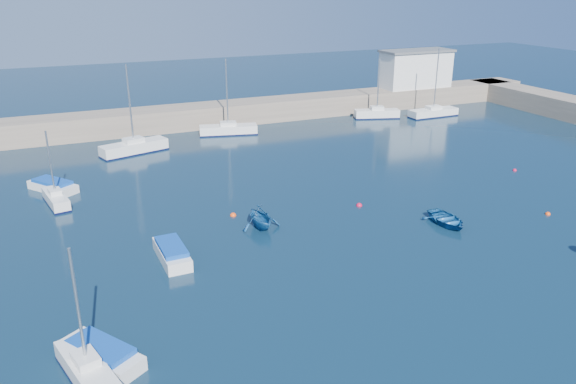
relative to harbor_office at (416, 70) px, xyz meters
name	(u,v)px	position (x,y,z in m)	size (l,w,h in m)	color
ground	(451,304)	(-30.00, -46.00, -5.10)	(220.00, 220.00, 0.00)	#0C2437
back_wall	(215,114)	(-30.00, 0.00, -3.80)	(96.00, 4.50, 2.60)	#7B6D5D
right_arm	(563,107)	(14.00, -14.00, -3.80)	(4.50, 32.00, 2.60)	#7B6D5D
harbor_office	(416,70)	(0.00, 0.00, 0.00)	(10.00, 4.00, 5.00)	silver
sailboat_1	(87,370)	(-49.28, -44.63, -4.56)	(2.60, 5.13, 6.65)	silver
sailboat_3	(56,199)	(-49.65, -21.15, -4.57)	(2.02, 4.68, 6.14)	silver
sailboat_5	(134,147)	(-41.46, -8.84, -4.43)	(7.26, 3.87, 9.24)	silver
sailboat_6	(228,129)	(-29.98, -5.30, -4.50)	(6.96, 3.38, 8.80)	silver
sailboat_7	(377,113)	(-9.37, -5.06, -4.47)	(6.06, 3.31, 7.85)	silver
sailboat_8	(433,112)	(-1.96, -7.31, -4.53)	(6.92, 2.04, 8.96)	silver
motorboat_0	(101,354)	(-48.56, -43.52, -4.63)	(3.77, 4.61, 1.00)	silver
motorboat_1	(172,253)	(-43.18, -34.44, -4.59)	(1.67, 4.51, 1.10)	silver
motorboat_2	(53,186)	(-49.76, -17.55, -4.64)	(4.11, 4.79, 0.97)	silver
dinghy_center	(447,220)	(-23.21, -36.96, -4.71)	(2.67, 3.74, 0.78)	navy
dinghy_left	(260,217)	(-36.13, -32.03, -4.23)	(2.85, 3.30, 1.74)	navy
buoy_1	(359,206)	(-27.29, -31.17, -5.10)	(0.50, 0.50, 0.50)	#BF0E32
buoy_2	(548,214)	(-14.75, -38.57, -5.10)	(0.41, 0.41, 0.41)	#FB450D
buoy_3	(233,216)	(-37.25, -29.04, -5.10)	(0.49, 0.49, 0.49)	#FB450D
buoy_4	(515,171)	(-9.08, -29.30, -5.10)	(0.39, 0.39, 0.39)	#BF0E32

